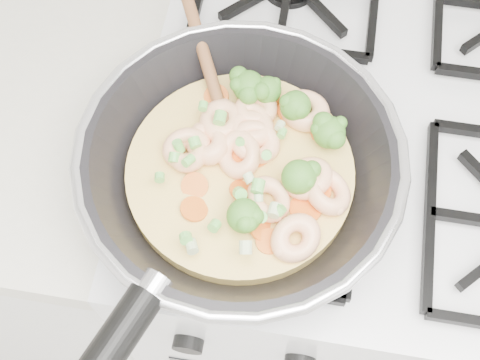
# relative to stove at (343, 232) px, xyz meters

# --- Properties ---
(stove) EXTENTS (0.60, 0.60, 0.92)m
(stove) POSITION_rel_stove_xyz_m (0.00, 0.00, 0.00)
(stove) COLOR white
(stove) RESTS_ON ground
(skillet) EXTENTS (0.34, 0.63, 0.11)m
(skillet) POSITION_rel_stove_xyz_m (-0.17, -0.15, 0.50)
(skillet) COLOR black
(skillet) RESTS_ON stove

